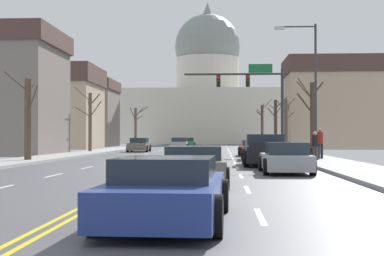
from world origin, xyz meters
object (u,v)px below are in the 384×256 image
at_px(bicycle_parked, 310,154).
at_px(sedan_oncoming_01, 179,144).
at_px(sedan_near_00, 253,149).
at_px(sedan_near_03, 286,159).
at_px(sedan_oncoming_02, 188,143).
at_px(pedestrian_01, 320,142).
at_px(sedan_near_01, 258,150).
at_px(signal_gantry, 255,90).
at_px(pickup_truck_near_02, 266,151).
at_px(sedan_near_05, 167,192).
at_px(street_lamp_right, 310,79).
at_px(pedestrian_00, 315,144).
at_px(sedan_near_04, 194,167).
at_px(sedan_oncoming_00, 139,145).

bearing_deg(bicycle_parked, sedan_oncoming_01, 107.74).
bearing_deg(sedan_near_00, sedan_near_03, -89.41).
height_order(sedan_near_00, sedan_oncoming_02, sedan_oncoming_02).
bearing_deg(pedestrian_01, sedan_near_01, 160.80).
bearing_deg(signal_gantry, sedan_oncoming_02, 103.47).
height_order(sedan_near_00, pickup_truck_near_02, pickup_truck_near_02).
height_order(pickup_truck_near_02, sedan_near_05, pickup_truck_near_02).
relative_size(sedan_near_00, pickup_truck_near_02, 0.84).
xyz_separation_m(street_lamp_right, pedestrian_00, (0.09, -1.13, -3.77)).
bearing_deg(signal_gantry, sedan_oncoming_01, 112.82).
bearing_deg(bicycle_parked, sedan_near_04, -110.56).
bearing_deg(sedan_near_05, sedan_near_03, 75.05).
bearing_deg(sedan_near_00, sedan_oncoming_01, 108.87).
distance_m(sedan_oncoming_00, pedestrian_01, 23.22).
distance_m(sedan_near_03, pedestrian_00, 9.40).
bearing_deg(pickup_truck_near_02, pedestrian_01, 55.69).
xyz_separation_m(sedan_near_04, sedan_near_05, (-0.11, -7.11, -0.04)).
xyz_separation_m(sedan_oncoming_00, bicycle_parked, (12.74, -20.42, -0.13)).
bearing_deg(pickup_truck_near_02, pedestrian_00, 46.54).
distance_m(street_lamp_right, sedan_near_01, 5.57).
distance_m(signal_gantry, sedan_oncoming_01, 19.64).
distance_m(signal_gantry, sedan_oncoming_00, 13.66).
bearing_deg(sedan_near_05, signal_gantry, 84.26).
xyz_separation_m(pedestrian_00, bicycle_parked, (-0.20, 0.57, -0.54)).
xyz_separation_m(street_lamp_right, sedan_near_00, (-2.74, 9.08, -4.25)).
distance_m(sedan_near_03, sedan_oncoming_02, 52.98).
xyz_separation_m(street_lamp_right, bicycle_parked, (-0.11, -0.56, -4.30)).
bearing_deg(pickup_truck_near_02, street_lamp_right, 55.96).
bearing_deg(signal_gantry, sedan_oncoming_00, 143.97).
height_order(sedan_near_00, pedestrian_00, pedestrian_00).
height_order(sedan_near_01, pedestrian_01, pedestrian_01).
height_order(pickup_truck_near_02, pedestrian_00, pedestrian_00).
xyz_separation_m(sedan_near_01, sedan_oncoming_00, (-10.03, 17.55, 0.03)).
bearing_deg(sedan_oncoming_00, sedan_near_04, -79.01).
distance_m(street_lamp_right, sedan_near_00, 10.39).
bearing_deg(street_lamp_right, pickup_truck_near_02, -124.04).
height_order(sedan_near_01, sedan_oncoming_02, sedan_oncoming_02).
height_order(sedan_oncoming_01, sedan_oncoming_02, sedan_oncoming_01).
distance_m(sedan_oncoming_00, bicycle_parked, 24.07).
bearing_deg(sedan_near_04, pedestrian_01, 68.68).
bearing_deg(pedestrian_00, bicycle_parked, 109.49).
bearing_deg(sedan_oncoming_00, sedan_oncoming_02, 81.89).
height_order(street_lamp_right, sedan_near_03, street_lamp_right).
height_order(sedan_near_01, pickup_truck_near_02, pickup_truck_near_02).
distance_m(sedan_near_04, sedan_oncoming_01, 46.05).
distance_m(sedan_near_01, sedan_near_05, 25.59).
height_order(signal_gantry, sedan_near_05, signal_gantry).
distance_m(sedan_near_05, sedan_oncoming_01, 53.13).
xyz_separation_m(sedan_near_00, sedan_near_04, (-3.15, -25.06, 0.02)).
relative_size(sedan_near_05, sedan_oncoming_01, 1.08).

